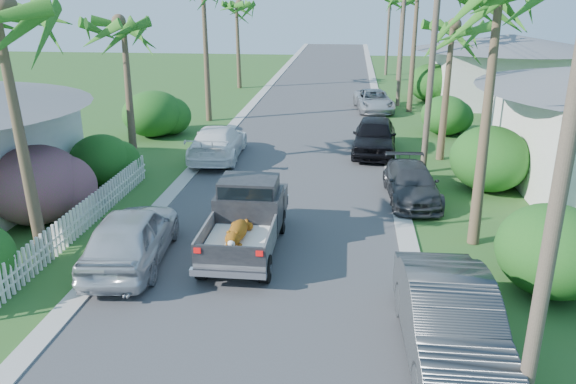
# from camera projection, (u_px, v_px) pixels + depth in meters

# --- Properties ---
(ground) EXTENTS (120.00, 120.00, 0.00)m
(ground) POSITION_uv_depth(u_px,v_px,m) (234.00, 339.00, 12.50)
(ground) COLOR #2F5921
(ground) RESTS_ON ground
(road) EXTENTS (8.00, 100.00, 0.02)m
(road) POSITION_uv_depth(u_px,v_px,m) (312.00, 113.00, 35.90)
(road) COLOR #38383A
(road) RESTS_ON ground
(curb_left) EXTENTS (0.60, 100.00, 0.06)m
(curb_left) POSITION_uv_depth(u_px,v_px,m) (246.00, 111.00, 36.33)
(curb_left) COLOR #A5A39E
(curb_left) RESTS_ON ground
(curb_right) EXTENTS (0.60, 100.00, 0.06)m
(curb_right) POSITION_uv_depth(u_px,v_px,m) (380.00, 114.00, 35.44)
(curb_right) COLOR #A5A39E
(curb_right) RESTS_ON ground
(pickup_truck) EXTENTS (1.98, 5.12, 2.06)m
(pickup_truck) POSITION_uv_depth(u_px,v_px,m) (248.00, 214.00, 16.80)
(pickup_truck) COLOR black
(pickup_truck) RESTS_ON ground
(parked_car_rn) EXTENTS (2.00, 5.24, 1.71)m
(parked_car_rn) POSITION_uv_depth(u_px,v_px,m) (450.00, 323.00, 11.58)
(parked_car_rn) COLOR #333639
(parked_car_rn) RESTS_ON ground
(parked_car_rm) EXTENTS (2.05, 4.49, 1.27)m
(parked_car_rm) POSITION_uv_depth(u_px,v_px,m) (412.00, 183.00, 20.66)
(parked_car_rm) COLOR #2D2F32
(parked_car_rm) RESTS_ON ground
(parked_car_rf) EXTENTS (2.31, 5.05, 1.68)m
(parked_car_rf) POSITION_uv_depth(u_px,v_px,m) (375.00, 136.00, 26.61)
(parked_car_rf) COLOR black
(parked_car_rf) RESTS_ON ground
(parked_car_rd) EXTENTS (2.73, 4.99, 1.33)m
(parked_car_rd) POSITION_uv_depth(u_px,v_px,m) (374.00, 101.00, 36.20)
(parked_car_rd) COLOR #ACAFB3
(parked_car_rd) RESTS_ON ground
(parked_car_ln) EXTENTS (2.39, 5.00, 1.65)m
(parked_car_ln) POSITION_uv_depth(u_px,v_px,m) (131.00, 236.00, 15.75)
(parked_car_ln) COLOR silver
(parked_car_ln) RESTS_ON ground
(parked_car_lf) EXTENTS (2.36, 5.37, 1.53)m
(parked_car_lf) POSITION_uv_depth(u_px,v_px,m) (218.00, 143.00, 25.77)
(parked_car_lf) COLOR white
(parked_car_lf) RESTS_ON ground
(palm_l_b) EXTENTS (4.40, 4.40, 7.40)m
(palm_l_b) POSITION_uv_depth(u_px,v_px,m) (122.00, 22.00, 22.37)
(palm_l_b) COLOR brown
(palm_l_b) RESTS_ON ground
(palm_l_d) EXTENTS (4.40, 4.40, 7.70)m
(palm_l_d) POSITION_uv_depth(u_px,v_px,m) (237.00, 4.00, 42.83)
(palm_l_d) COLOR brown
(palm_l_d) RESTS_ON ground
(palm_r_b) EXTENTS (4.40, 4.40, 7.20)m
(palm_r_b) POSITION_uv_depth(u_px,v_px,m) (453.00, 25.00, 23.85)
(palm_r_b) COLOR brown
(palm_r_b) RESTS_ON ground
(shrub_l_b) EXTENTS (3.00, 3.30, 2.60)m
(shrub_l_b) POSITION_uv_depth(u_px,v_px,m) (37.00, 185.00, 18.49)
(shrub_l_b) COLOR #B1196B
(shrub_l_b) RESTS_ON ground
(shrub_l_c) EXTENTS (2.40, 2.64, 2.00)m
(shrub_l_c) POSITION_uv_depth(u_px,v_px,m) (101.00, 160.00, 22.29)
(shrub_l_c) COLOR #134416
(shrub_l_c) RESTS_ON ground
(shrub_l_d) EXTENTS (3.20, 3.52, 2.40)m
(shrub_l_d) POSITION_uv_depth(u_px,v_px,m) (153.00, 114.00, 29.77)
(shrub_l_d) COLOR #134416
(shrub_l_d) RESTS_ON ground
(shrub_r_a) EXTENTS (2.80, 3.08, 2.30)m
(shrub_r_a) POSITION_uv_depth(u_px,v_px,m) (553.00, 250.00, 14.13)
(shrub_r_a) COLOR #134416
(shrub_r_a) RESTS_ON ground
(shrub_r_b) EXTENTS (3.00, 3.30, 2.50)m
(shrub_r_b) POSITION_uv_depth(u_px,v_px,m) (490.00, 159.00, 21.57)
(shrub_r_b) COLOR #134416
(shrub_r_b) RESTS_ON ground
(shrub_r_c) EXTENTS (2.60, 2.86, 2.10)m
(shrub_r_c) POSITION_uv_depth(u_px,v_px,m) (445.00, 115.00, 30.09)
(shrub_r_c) COLOR #134416
(shrub_r_c) RESTS_ON ground
(shrub_r_d) EXTENTS (3.20, 3.52, 2.60)m
(shrub_r_d) POSITION_uv_depth(u_px,v_px,m) (431.00, 83.00, 39.31)
(shrub_r_d) COLOR #134416
(shrub_r_d) RESTS_ON ground
(picket_fence) EXTENTS (0.10, 11.00, 1.00)m
(picket_fence) POSITION_uv_depth(u_px,v_px,m) (85.00, 215.00, 18.10)
(picket_fence) COLOR white
(picket_fence) RESTS_ON ground
(house_right_far) EXTENTS (9.00, 8.00, 4.60)m
(house_right_far) POSITION_uv_depth(u_px,v_px,m) (506.00, 72.00, 38.52)
(house_right_far) COLOR silver
(house_right_far) RESTS_ON ground
(utility_pole_a) EXTENTS (1.60, 0.26, 9.00)m
(utility_pole_a) POSITION_uv_depth(u_px,v_px,m) (561.00, 180.00, 8.50)
(utility_pole_a) COLOR brown
(utility_pole_a) RESTS_ON ground
(utility_pole_b) EXTENTS (1.60, 0.26, 9.00)m
(utility_pole_b) POSITION_uv_depth(u_px,v_px,m) (432.00, 63.00, 22.54)
(utility_pole_b) COLOR brown
(utility_pole_b) RESTS_ON ground
(utility_pole_c) EXTENTS (1.60, 0.26, 9.00)m
(utility_pole_c) POSITION_uv_depth(u_px,v_px,m) (402.00, 36.00, 36.58)
(utility_pole_c) COLOR brown
(utility_pole_c) RESTS_ON ground
(utility_pole_d) EXTENTS (1.60, 0.26, 9.00)m
(utility_pole_d) POSITION_uv_depth(u_px,v_px,m) (389.00, 24.00, 50.62)
(utility_pole_d) COLOR brown
(utility_pole_d) RESTS_ON ground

